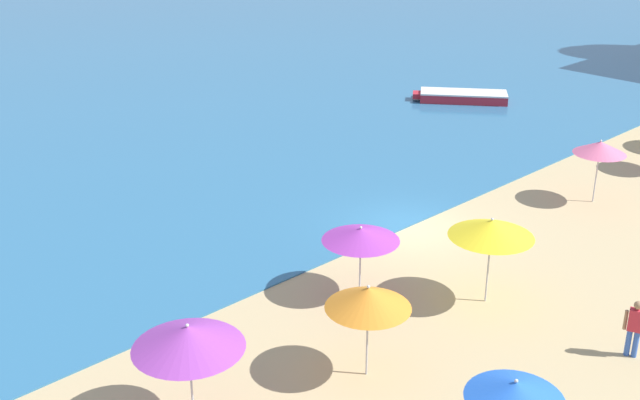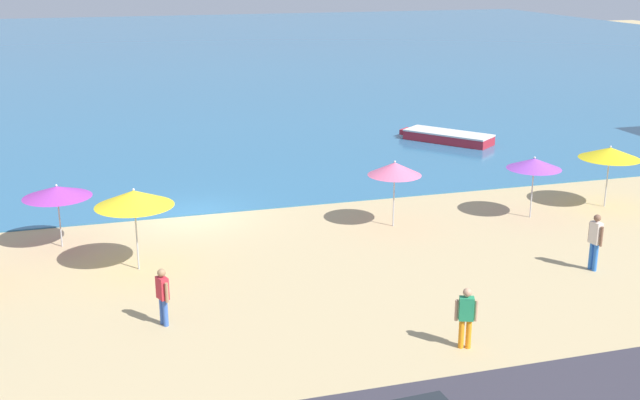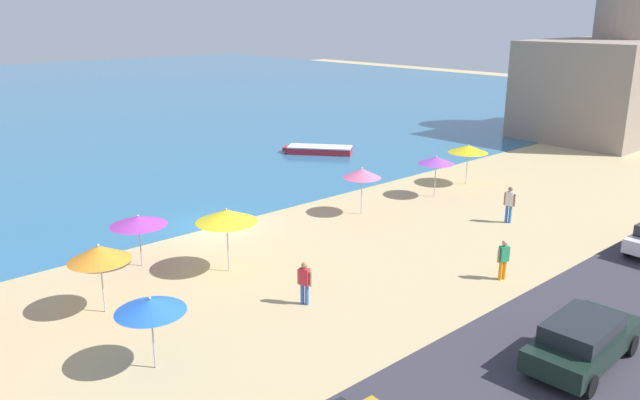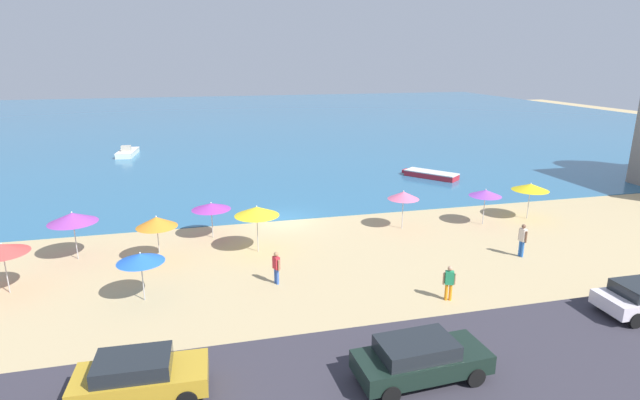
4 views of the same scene
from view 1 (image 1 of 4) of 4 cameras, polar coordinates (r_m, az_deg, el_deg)
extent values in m
plane|color=tan|center=(28.34, 6.29, -1.95)|extent=(160.00, 160.00, 0.00)
cylinder|color=#B2B2B7|center=(31.71, 19.03, 1.54)|extent=(0.05, 0.05, 1.98)
cone|color=#E1668D|center=(31.34, 19.30, 3.54)|extent=(1.94, 1.94, 0.46)
sphere|color=silver|center=(31.26, 19.36, 3.99)|extent=(0.08, 0.08, 0.08)
cone|color=blue|center=(16.90, 13.72, -13.02)|extent=(2.03, 2.03, 0.39)
sphere|color=silver|center=(16.78, 13.79, -12.39)|extent=(0.08, 0.08, 0.08)
cylinder|color=#B2B2B7|center=(18.44, -9.12, -12.91)|extent=(0.05, 0.05, 2.10)
cone|color=purple|center=(17.75, -9.37, -9.59)|extent=(2.49, 2.49, 0.52)
sphere|color=silver|center=(17.60, -9.43, -8.79)|extent=(0.08, 0.08, 0.08)
cylinder|color=#B2B2B7|center=(23.53, 11.86, -4.78)|extent=(0.05, 0.05, 2.13)
cone|color=yellow|center=(22.99, 12.11, -1.98)|extent=(2.44, 2.44, 0.49)
sphere|color=silver|center=(22.88, 12.16, -1.35)|extent=(0.08, 0.08, 0.08)
cylinder|color=#B2B2B7|center=(19.92, 3.37, -9.94)|extent=(0.05, 0.05, 1.95)
cone|color=orange|center=(19.31, 3.45, -6.95)|extent=(2.11, 2.11, 0.53)
sphere|color=silver|center=(19.17, 3.47, -6.18)|extent=(0.08, 0.08, 0.08)
cylinder|color=#B2B2B7|center=(23.52, 2.87, -4.75)|extent=(0.05, 0.05, 1.80)
cone|color=purple|center=(23.06, 2.92, -2.46)|extent=(2.27, 2.27, 0.37)
sphere|color=silver|center=(22.97, 2.93, -1.97)|extent=(0.08, 0.08, 0.08)
cylinder|color=#3860B8|center=(22.39, 21.53, -9.50)|extent=(0.14, 0.14, 0.76)
cylinder|color=#3860B8|center=(22.39, 21.06, -9.42)|extent=(0.14, 0.14, 0.76)
cube|color=red|center=(22.05, 21.54, -7.95)|extent=(0.34, 0.42, 0.60)
sphere|color=#9D7653|center=(21.85, 21.70, -6.97)|extent=(0.22, 0.22, 0.22)
cylinder|color=#9D7653|center=(22.08, 20.90, -7.96)|extent=(0.09, 0.09, 0.54)
cube|color=#B32431|center=(44.25, 10.16, 7.20)|extent=(4.05, 4.55, 0.46)
cube|color=#B32431|center=(44.20, 6.91, 7.43)|extent=(0.94, 0.87, 0.27)
cube|color=silver|center=(44.19, 10.19, 7.54)|extent=(4.11, 4.60, 0.08)
camera|label=2|loc=(20.84, 82.07, -3.41)|focal=45.00mm
camera|label=3|loc=(9.70, 100.06, -15.00)|focal=35.00mm
camera|label=4|loc=(20.59, 88.95, -3.45)|focal=28.00mm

